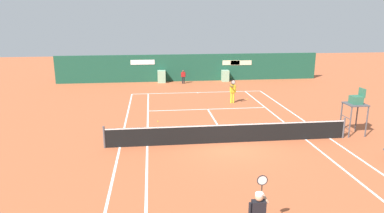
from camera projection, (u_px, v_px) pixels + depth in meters
The scene contains 9 objects.
ground_plane at pixel (226, 139), 17.75m from camera, with size 80.00×80.00×0.01m.
tennis_net at pixel (229, 133), 17.07m from camera, with size 12.10×0.10×1.07m.
sponsor_back_wall at pixel (190, 68), 33.18m from camera, with size 25.00×1.02×2.56m.
umpire_chair at pixel (356, 104), 17.97m from camera, with size 1.00×1.00×2.49m.
player_on_baseline at pixel (233, 90), 24.78m from camera, with size 0.51×0.74×1.79m.
ball_kid_right_post at pixel (183, 76), 32.00m from camera, with size 0.42×0.20×1.26m.
tennis_ball_near_service_line at pixel (158, 121), 20.54m from camera, with size 0.07×0.07×0.07m, color #CCE033.
tennis_ball_by_sideline at pixel (247, 99), 26.05m from camera, with size 0.07×0.07×0.07m, color #CCE033.
tennis_ball_mid_court at pixel (279, 129), 19.15m from camera, with size 0.07×0.07×0.07m, color #CCE033.
Camera 1 is at (-3.69, -15.86, 6.09)m, focal length 32.48 mm.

